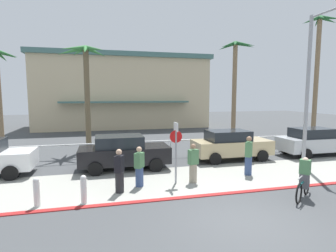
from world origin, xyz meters
The scene contains 20 objects.
ground_plane centered at (0.00, 10.00, 0.00)m, with size 80.00×80.00×0.00m, color #424447.
sidewalk_strip centered at (0.00, 4.20, 0.01)m, with size 44.00×4.00×0.02m, color #9E9E93.
curb_paint centered at (0.00, 2.20, 0.01)m, with size 44.00×0.24×0.03m, color maroon.
building_backdrop centered at (-1.39, 26.44, 4.14)m, with size 19.51×10.29×8.24m.
rail_fence centered at (0.00, 8.50, 0.84)m, with size 19.83×0.08×1.04m.
stop_sign_bike_lane centered at (-0.99, 3.82, 1.68)m, with size 0.52×0.56×2.56m.
bollard_0 centered at (-6.06, 2.61, 0.52)m, with size 0.20×0.20×1.00m.
bollard_1 centered at (-4.58, 2.50, 0.52)m, with size 0.20×0.20×1.00m.
streetlight_curb centered at (6.03, 4.45, 4.28)m, with size 0.24×2.54×7.50m.
palm_tree_1 centered at (-4.85, 11.97, 5.28)m, with size 3.17×3.09×6.91m.
palm_tree_2 centered at (6.66, 13.38, 5.72)m, with size 2.95×3.08×7.99m.
palm_tree_3 centered at (13.25, 11.97, 6.93)m, with size 3.05×3.00×10.03m.
car_black_1 centered at (-2.92, 6.57, 0.87)m, with size 4.40×2.02×1.69m.
car_tan_2 centered at (3.18, 7.10, 0.87)m, with size 4.40×2.02×1.69m.
car_silver_3 centered at (8.66, 6.88, 0.87)m, with size 4.40×2.02×1.69m.
cyclist_teal_0 centered at (3.03, 1.18, 0.69)m, with size 1.50×1.13×1.50m.
pedestrian_0 centered at (-0.26, 3.73, 0.77)m, with size 0.46×0.40×1.66m.
pedestrian_1 centered at (-3.34, 3.27, 0.77)m, with size 0.43×0.47×1.68m.
pedestrian_2 centered at (2.56, 4.14, 0.85)m, with size 0.46×0.47×1.81m.
pedestrian_3 centered at (-2.52, 3.77, 0.75)m, with size 0.45×0.48×1.64m.
Camera 1 is at (-3.93, -6.65, 3.65)m, focal length 28.67 mm.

